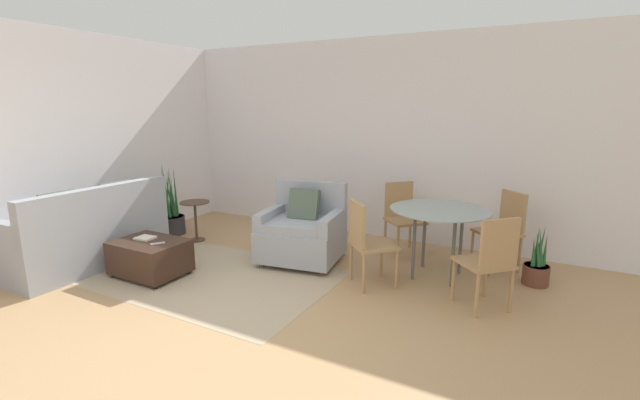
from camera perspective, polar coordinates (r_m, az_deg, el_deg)
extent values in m
plane|color=tan|center=(3.70, -14.83, -17.89)|extent=(20.00, 20.00, 0.00)
cube|color=white|center=(6.10, 6.61, 7.97)|extent=(12.00, 0.06, 2.75)
cube|color=white|center=(6.47, -25.96, 7.06)|extent=(0.06, 12.00, 2.75)
cube|color=tan|center=(4.93, -14.21, -9.87)|extent=(2.62, 1.74, 0.00)
cube|color=brown|center=(4.60, -18.69, -11.83)|extent=(2.56, 0.06, 0.00)
cube|color=brown|center=(4.82, -15.63, -10.48)|extent=(2.56, 0.06, 0.00)
cube|color=brown|center=(5.05, -12.87, -9.22)|extent=(2.56, 0.06, 0.00)
cube|color=brown|center=(5.30, -10.38, -8.06)|extent=(2.56, 0.06, 0.00)
cube|color=#999EA8|center=(5.81, -28.77, -5.30)|extent=(0.84, 1.76, 0.45)
cube|color=#999EA8|center=(5.40, -27.25, -1.10)|extent=(0.14, 1.76, 0.51)
cube|color=#999EA8|center=(6.18, -22.78, -0.30)|extent=(0.78, 0.12, 0.26)
cube|color=#999EA8|center=(5.34, -36.52, -3.70)|extent=(0.78, 0.12, 0.26)
cube|color=#4C5B4C|center=(5.83, -25.60, 0.25)|extent=(0.19, 0.40, 0.41)
cube|color=#4C5B4C|center=(5.46, -31.52, -1.15)|extent=(0.19, 0.40, 0.41)
cube|color=#999EA8|center=(5.16, -2.53, -5.64)|extent=(1.03, 0.95, 0.37)
cube|color=#999EA8|center=(5.06, -2.69, -3.24)|extent=(0.77, 0.80, 0.10)
cube|color=#999EA8|center=(5.36, -1.21, -0.11)|extent=(0.92, 0.27, 0.50)
cube|color=#999EA8|center=(5.23, -6.59, -2.22)|extent=(0.24, 0.76, 0.20)
cube|color=#999EA8|center=(4.95, 1.71, -2.99)|extent=(0.24, 0.76, 0.20)
cylinder|color=brown|center=(5.09, -7.85, -8.53)|extent=(0.05, 0.05, 0.06)
cylinder|color=brown|center=(4.82, 0.26, -9.66)|extent=(0.05, 0.05, 0.06)
cylinder|color=brown|center=(5.65, -4.84, -6.32)|extent=(0.05, 0.05, 0.06)
cylinder|color=brown|center=(5.40, 2.52, -7.17)|extent=(0.05, 0.05, 0.06)
cube|color=#4C5B4C|center=(5.13, -2.16, -0.55)|extent=(0.39, 0.26, 0.38)
cube|color=#382319|center=(5.11, -21.71, -7.01)|extent=(0.76, 0.57, 0.36)
cylinder|color=black|center=(5.30, -25.84, -9.00)|extent=(0.04, 0.04, 0.04)
cylinder|color=black|center=(4.80, -21.10, -10.76)|extent=(0.04, 0.04, 0.04)
cylinder|color=black|center=(5.56, -21.90, -7.63)|extent=(0.04, 0.04, 0.04)
cylinder|color=black|center=(5.09, -17.04, -9.11)|extent=(0.04, 0.04, 0.04)
cube|color=beige|center=(5.15, -22.28, -4.70)|extent=(0.20, 0.18, 0.02)
cube|color=#B7B7BC|center=(4.92, -20.83, -5.43)|extent=(0.12, 0.14, 0.01)
cylinder|color=#333338|center=(6.65, -19.14, -3.17)|extent=(0.38, 0.38, 0.26)
cylinder|color=black|center=(6.62, -19.22, -2.15)|extent=(0.35, 0.35, 0.02)
cone|color=#286033|center=(6.49, -19.15, 0.85)|extent=(0.06, 0.14, 0.70)
cone|color=#286033|center=(6.53, -18.73, 1.11)|extent=(0.11, 0.12, 0.74)
cone|color=#286033|center=(6.58, -19.12, 0.36)|extent=(0.06, 0.05, 0.56)
cone|color=#286033|center=(6.64, -19.32, 0.86)|extent=(0.06, 0.06, 0.65)
cone|color=#286033|center=(6.61, -19.66, 1.15)|extent=(0.08, 0.12, 0.74)
cone|color=#286033|center=(6.57, -20.24, 1.28)|extent=(0.07, 0.11, 0.79)
cone|color=#286033|center=(6.54, -20.14, 0.24)|extent=(0.07, 0.06, 0.57)
cone|color=#286033|center=(6.48, -19.85, 1.12)|extent=(0.12, 0.06, 0.78)
cone|color=#286033|center=(6.52, -19.42, 0.61)|extent=(0.11, 0.12, 0.65)
cylinder|color=#4C3828|center=(6.11, -16.38, -0.29)|extent=(0.40, 0.40, 0.02)
cylinder|color=#4C3828|center=(6.17, -16.23, -2.73)|extent=(0.04, 0.04, 0.52)
cylinder|color=#4C3828|center=(6.25, -16.08, -5.12)|extent=(0.22, 0.22, 0.02)
cylinder|color=#8C9E99|center=(4.75, 15.70, -1.23)|extent=(1.06, 1.06, 0.01)
cylinder|color=#59595B|center=(4.70, 12.41, -6.02)|extent=(0.04, 0.04, 0.75)
cylinder|color=#59595B|center=(4.62, 17.35, -6.66)|extent=(0.04, 0.04, 0.75)
cylinder|color=#59595B|center=(5.08, 13.71, -4.69)|extent=(0.04, 0.04, 0.75)
cylinder|color=#59595B|center=(5.00, 18.28, -5.25)|extent=(0.04, 0.04, 0.75)
cube|color=tan|center=(4.48, 7.17, -5.96)|extent=(0.59, 0.59, 0.03)
cube|color=tan|center=(4.34, 4.95, -3.21)|extent=(0.29, 0.29, 0.45)
cylinder|color=tan|center=(4.48, 10.16, -9.14)|extent=(0.03, 0.03, 0.42)
cylinder|color=tan|center=(4.78, 8.21, -7.65)|extent=(0.03, 0.03, 0.42)
cylinder|color=tan|center=(4.34, 5.84, -9.74)|extent=(0.03, 0.03, 0.42)
cylinder|color=tan|center=(4.65, 4.14, -8.15)|extent=(0.03, 0.03, 0.42)
cube|color=tan|center=(4.24, 20.93, -7.80)|extent=(0.59, 0.59, 0.03)
cube|color=tan|center=(4.03, 22.83, -5.43)|extent=(0.29, 0.29, 0.45)
cylinder|color=tan|center=(4.56, 21.15, -9.43)|extent=(0.03, 0.03, 0.42)
cylinder|color=tan|center=(4.36, 17.34, -10.17)|extent=(0.03, 0.03, 0.42)
cylinder|color=tan|center=(4.31, 24.11, -11.00)|extent=(0.03, 0.03, 0.42)
cylinder|color=tan|center=(4.09, 20.19, -11.91)|extent=(0.03, 0.03, 0.42)
cube|color=tan|center=(5.46, 11.27, -2.74)|extent=(0.59, 0.59, 0.03)
cube|color=tan|center=(5.57, 10.47, 0.13)|extent=(0.29, 0.29, 0.45)
cylinder|color=tan|center=(5.29, 10.35, -5.74)|extent=(0.03, 0.03, 0.42)
cylinder|color=tan|center=(5.46, 13.73, -5.33)|extent=(0.03, 0.03, 0.42)
cylinder|color=tan|center=(5.60, 8.68, -4.66)|extent=(0.03, 0.03, 0.42)
cylinder|color=tan|center=(5.76, 11.93, -4.31)|extent=(0.03, 0.03, 0.42)
cube|color=tan|center=(5.26, 22.53, -4.05)|extent=(0.59, 0.59, 0.03)
cube|color=tan|center=(5.33, 24.33, -1.35)|extent=(0.29, 0.29, 0.45)
cylinder|color=tan|center=(5.36, 19.61, -6.06)|extent=(0.03, 0.03, 0.42)
cylinder|color=tan|center=(5.09, 22.00, -7.22)|extent=(0.03, 0.03, 0.42)
cylinder|color=tan|center=(5.57, 22.62, -5.59)|extent=(0.03, 0.03, 0.42)
cylinder|color=tan|center=(5.31, 25.06, -6.67)|extent=(0.03, 0.03, 0.42)
cylinder|color=brown|center=(5.10, 26.82, -8.89)|extent=(0.26, 0.26, 0.21)
cylinder|color=black|center=(5.07, 26.92, -7.88)|extent=(0.24, 0.24, 0.02)
cone|color=#286033|center=(5.02, 27.84, -5.91)|extent=(0.05, 0.07, 0.35)
cone|color=#286033|center=(5.02, 27.42, -5.37)|extent=(0.08, 0.08, 0.44)
cone|color=#286033|center=(5.08, 27.01, -5.97)|extent=(0.09, 0.05, 0.30)
cone|color=#286033|center=(5.01, 26.93, -5.49)|extent=(0.06, 0.09, 0.42)
cone|color=#286033|center=(4.99, 26.59, -6.15)|extent=(0.06, 0.07, 0.32)
cone|color=#286033|center=(4.98, 27.07, -5.90)|extent=(0.10, 0.05, 0.37)
cone|color=#286033|center=(4.98, 27.35, -5.61)|extent=(0.10, 0.08, 0.42)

